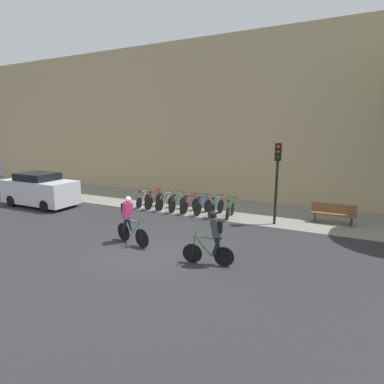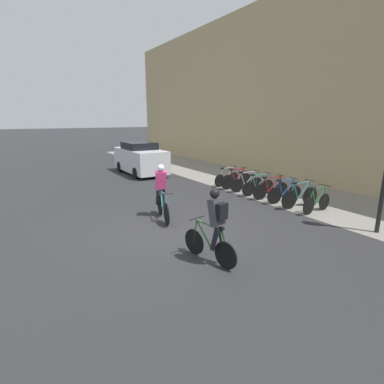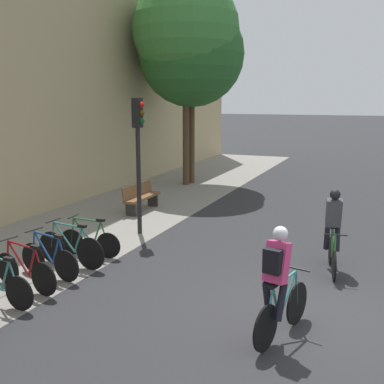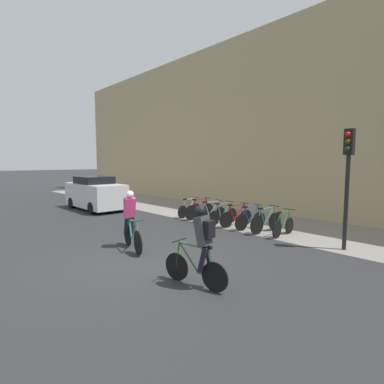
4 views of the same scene
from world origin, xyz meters
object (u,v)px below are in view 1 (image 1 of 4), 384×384
object	(u,v)px
parked_car	(40,190)
parked_bike_1	(154,200)
parked_bike_5	(203,206)
parked_bike_3	(178,204)
parked_bike_2	(166,202)
cyclist_pink	(129,219)
parked_bike_0	(143,200)
parked_bike_6	(216,207)
traffic_light_pole	(277,169)
parked_bike_4	(190,205)
cyclist_grey	(214,236)
bench	(333,213)
parked_bike_7	(230,210)

from	to	relation	value
parked_car	parked_bike_1	bearing A→B (deg)	20.92
parked_bike_5	parked_bike_3	bearing A→B (deg)	-179.93
parked_bike_1	parked_car	size ratio (longest dim) A/B	0.40
parked_bike_2	cyclist_pink	bearing A→B (deg)	-75.04
parked_bike_0	parked_bike_6	xyz separation A→B (m)	(4.33, 0.00, 0.03)
parked_bike_0	parked_bike_5	world-z (taller)	parked_bike_5
parked_bike_3	parked_bike_5	size ratio (longest dim) A/B	1.05
traffic_light_pole	cyclist_pink	bearing A→B (deg)	-133.46
parked_car	parked_bike_0	bearing A→B (deg)	23.45
parked_bike_4	parked_bike_5	bearing A→B (deg)	0.09
parked_bike_6	parked_bike_3	bearing A→B (deg)	-179.96
cyclist_grey	parked_bike_2	world-z (taller)	cyclist_grey
cyclist_grey	parked_bike_0	distance (m)	8.21
cyclist_pink	parked_bike_1	world-z (taller)	cyclist_pink
bench	parked_car	xyz separation A→B (m)	(-14.88, -3.37, 0.42)
parked_bike_4	bench	distance (m)	6.77
parked_bike_4	parked_bike_3	bearing A→B (deg)	-179.94
cyclist_pink	parked_bike_2	bearing A→B (deg)	104.96
cyclist_grey	parked_bike_2	distance (m)	7.17
parked_bike_7	cyclist_grey	bearing A→B (deg)	-77.18
parked_car	cyclist_grey	bearing A→B (deg)	-14.46
parked_bike_0	cyclist_pink	bearing A→B (deg)	-60.61
cyclist_grey	parked_bike_3	xyz separation A→B (m)	(-4.09, 5.28, -0.56)
parked_bike_1	traffic_light_pole	distance (m)	6.81
parked_bike_3	traffic_light_pole	bearing A→B (deg)	-1.89
parked_bike_7	parked_car	distance (m)	10.63
parked_bike_6	parked_bike_7	size ratio (longest dim) A/B	1.14
parked_bike_5	traffic_light_pole	world-z (taller)	traffic_light_pole
parked_bike_6	parked_bike_7	xyz separation A→B (m)	(0.72, -0.00, -0.04)
parked_bike_7	bench	world-z (taller)	parked_bike_7
cyclist_pink	parked_bike_3	world-z (taller)	cyclist_pink
parked_bike_1	parked_bike_6	distance (m)	3.61
parked_bike_5	traffic_light_pole	distance (m)	4.17
parked_bike_0	parked_bike_3	world-z (taller)	parked_bike_3
parked_bike_5	cyclist_pink	bearing A→B (deg)	-100.07
parked_bike_3	parked_bike_4	distance (m)	0.72
parked_bike_4	parked_car	distance (m)	8.53
parked_bike_2	parked_bike_3	bearing A→B (deg)	-0.03
parked_bike_6	parked_car	xyz separation A→B (m)	(-9.64, -2.30, 0.48)
parked_bike_4	parked_car	bearing A→B (deg)	-164.30
parked_bike_4	bench	bearing A→B (deg)	9.08
parked_bike_1	parked_bike_3	size ratio (longest dim) A/B	1.02
cyclist_pink	parked_bike_6	world-z (taller)	cyclist_pink
parked_bike_6	parked_bike_7	bearing A→B (deg)	-0.03
cyclist_grey	parked_car	xyz separation A→B (m)	(-11.56, 2.98, -0.05)
parked_bike_2	parked_bike_6	xyz separation A→B (m)	(2.89, 0.00, 0.03)
cyclist_pink	parked_bike_2	xyz separation A→B (m)	(-1.30, 4.87, -0.56)
parked_bike_0	parked_bike_7	xyz separation A→B (m)	(5.05, 0.00, -0.00)
cyclist_grey	parked_bike_6	xyz separation A→B (m)	(-1.93, 5.29, -0.53)
cyclist_grey	parked_bike_3	world-z (taller)	cyclist_grey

